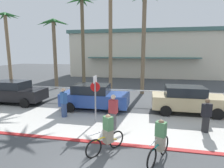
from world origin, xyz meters
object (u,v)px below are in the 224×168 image
at_px(stop_sign_bike_lane, 95,93).
at_px(palm_tree_2, 82,21).
at_px(palm_tree_3, 110,11).
at_px(pedestrian_2, 113,114).
at_px(car_tan_2, 187,100).
at_px(cyclist_teal_1, 160,141).
at_px(palm_tree_4, 144,21).
at_px(car_blue_1, 94,97).
at_px(palm_tree_1, 54,37).
at_px(pedestrian_0, 206,117).
at_px(palm_tree_0, 7,32).
at_px(pedestrian_1, 64,104).
at_px(car_black_0, 14,92).
at_px(cyclist_yellow_0, 107,134).

distance_m(stop_sign_bike_lane, palm_tree_2, 11.67).
bearing_deg(palm_tree_3, pedestrian_2, -77.53).
relative_size(car_tan_2, cyclist_teal_1, 2.64).
relative_size(palm_tree_4, car_blue_1, 2.02).
height_order(stop_sign_bike_lane, palm_tree_3, palm_tree_3).
distance_m(palm_tree_2, palm_tree_4, 6.63).
relative_size(palm_tree_1, pedestrian_0, 4.33).
distance_m(palm_tree_0, pedestrian_2, 17.94).
height_order(stop_sign_bike_lane, car_blue_1, stop_sign_bike_lane).
bearing_deg(pedestrian_1, cyclist_teal_1, -32.91).
distance_m(palm_tree_2, car_tan_2, 13.04).
xyz_separation_m(palm_tree_2, car_black_0, (-2.88, -7.04, -6.04)).
bearing_deg(car_black_0, cyclist_teal_1, -28.11).
bearing_deg(car_blue_1, car_tan_2, 4.22).
distance_m(palm_tree_0, palm_tree_2, 8.85).
bearing_deg(stop_sign_bike_lane, pedestrian_1, 166.07).
relative_size(stop_sign_bike_lane, pedestrian_0, 1.56).
xyz_separation_m(stop_sign_bike_lane, pedestrian_0, (5.45, -0.13, -0.92)).
bearing_deg(car_black_0, palm_tree_0, 131.23).
bearing_deg(pedestrian_2, car_black_0, 158.25).
relative_size(palm_tree_2, palm_tree_3, 0.92).
xyz_separation_m(palm_tree_4, pedestrian_0, (3.20, -7.84, -5.72)).
distance_m(palm_tree_0, pedestrian_0, 21.28).
height_order(palm_tree_0, cyclist_teal_1, palm_tree_0).
bearing_deg(palm_tree_2, stop_sign_bike_lane, -66.86).
xyz_separation_m(palm_tree_0, car_tan_2, (18.06, -6.63, -5.12)).
bearing_deg(palm_tree_1, pedestrian_1, -59.50).
height_order(cyclist_teal_1, pedestrian_2, pedestrian_2).
xyz_separation_m(palm_tree_0, pedestrian_2, (13.99, -9.97, -5.17)).
relative_size(palm_tree_4, cyclist_yellow_0, 5.93).
height_order(palm_tree_3, pedestrian_1, palm_tree_3).
bearing_deg(cyclist_yellow_0, pedestrian_1, 135.83).
bearing_deg(car_tan_2, palm_tree_1, 153.84).
distance_m(palm_tree_1, palm_tree_3, 6.21).
distance_m(car_black_0, cyclist_yellow_0, 9.75).
relative_size(car_blue_1, pedestrian_1, 2.53).
height_order(cyclist_yellow_0, pedestrian_2, pedestrian_2).
xyz_separation_m(car_tan_2, pedestrian_1, (-7.23, -2.15, -0.06)).
bearing_deg(car_black_0, palm_tree_4, 29.25).
distance_m(palm_tree_4, cyclist_yellow_0, 11.95).
height_order(stop_sign_bike_lane, car_black_0, stop_sign_bike_lane).
height_order(car_black_0, pedestrian_1, pedestrian_1).
relative_size(palm_tree_3, car_tan_2, 2.30).
height_order(pedestrian_0, pedestrian_1, pedestrian_1).
height_order(palm_tree_2, pedestrian_1, palm_tree_2).
bearing_deg(palm_tree_2, car_blue_1, -65.42).
height_order(palm_tree_2, car_blue_1, palm_tree_2).
height_order(car_black_0, car_tan_2, same).
relative_size(pedestrian_1, pedestrian_2, 0.98).
bearing_deg(cyclist_teal_1, palm_tree_4, 94.96).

